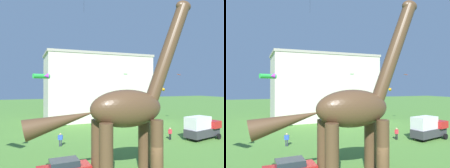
% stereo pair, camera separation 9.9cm
% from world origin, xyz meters
% --- Properties ---
extents(dinosaur_sculpture, '(14.86, 3.15, 15.53)m').
position_xyz_m(dinosaur_sculpture, '(-1.39, 2.35, 5.62)').
color(dinosaur_sculpture, '#513823').
rests_on(dinosaur_sculpture, ground_plane).
extents(parked_box_truck, '(5.92, 3.26, 3.20)m').
position_xyz_m(parked_box_truck, '(14.01, 9.81, 1.65)').
color(parked_box_truck, '#38383D').
rests_on(parked_box_truck, ground_plane).
extents(person_strolling_adult, '(0.40, 0.18, 1.07)m').
position_xyz_m(person_strolling_adult, '(8.08, 11.21, 0.65)').
color(person_strolling_adult, '#6B6056').
rests_on(person_strolling_adult, ground_plane).
extents(person_vendor_side, '(0.61, 0.27, 1.63)m').
position_xyz_m(person_vendor_side, '(-5.13, 13.45, 0.98)').
color(person_vendor_side, '#2D3347').
rests_on(person_vendor_side, ground_plane).
extents(person_photographer, '(0.60, 0.27, 1.61)m').
position_xyz_m(person_photographer, '(8.76, 13.77, 0.98)').
color(person_photographer, black).
rests_on(person_photographer, ground_plane).
extents(person_near_flyer, '(0.63, 0.28, 1.68)m').
position_xyz_m(person_near_flyer, '(9.62, 11.14, 1.01)').
color(person_near_flyer, black).
rests_on(person_near_flyer, ground_plane).
extents(kite_drifting, '(0.83, 1.00, 0.16)m').
position_xyz_m(kite_drifting, '(19.97, 21.99, 9.85)').
color(kite_drifting, red).
extents(kite_high_left, '(1.80, 1.96, 0.56)m').
position_xyz_m(kite_high_left, '(12.10, 17.35, 6.91)').
color(kite_high_left, '#19B2B7').
extents(kite_far_left, '(0.76, 0.65, 0.79)m').
position_xyz_m(kite_far_left, '(7.70, 21.60, 9.67)').
color(kite_far_left, green).
extents(kite_near_high, '(2.56, 2.51, 0.73)m').
position_xyz_m(kite_near_high, '(-6.87, 19.46, 8.96)').
color(kite_near_high, green).
extents(background_building_block, '(23.43, 11.48, 14.61)m').
position_xyz_m(background_building_block, '(6.27, 33.72, 7.32)').
color(background_building_block, beige).
rests_on(background_building_block, ground_plane).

